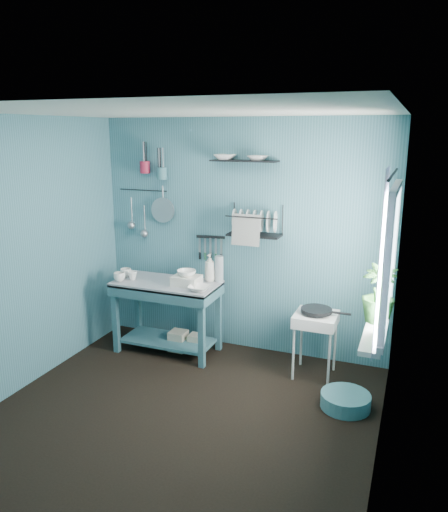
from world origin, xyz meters
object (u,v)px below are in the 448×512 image
(soap_bottle, at_px, (210,268))
(colander, at_px, (163,210))
(potted_plant, at_px, (379,293))
(dish_rack, at_px, (255,220))
(utensil_cup_teal, at_px, (162,173))
(water_bottle, at_px, (219,269))
(work_counter, at_px, (167,317))
(wash_tub, at_px, (187,280))
(mug_left, at_px, (119,277))
(frying_pan, at_px, (316,310))
(utensil_cup_magenta, at_px, (145,167))
(storage_tin_large, at_px, (178,341))
(mug_right, at_px, (126,273))
(hotplate_stand, at_px, (315,345))
(mug_mid, at_px, (132,276))
(floor_basin, at_px, (345,401))
(storage_tin_small, at_px, (196,343))

(soap_bottle, relative_size, colander, 1.07)
(potted_plant, bearing_deg, colander, 161.07)
(dish_rack, relative_size, potted_plant, 1.13)
(utensil_cup_teal, xyz_separation_m, colander, (-0.02, 0.03, -0.41))
(water_bottle, xyz_separation_m, utensil_cup_teal, (-0.72, 0.12, 0.98))
(work_counter, xyz_separation_m, colander, (-0.22, 0.37, 1.10))
(dish_rack, relative_size, utensil_cup_teal, 4.23)
(wash_tub, xyz_separation_m, potted_plant, (1.95, -0.44, 0.23))
(utensil_cup_teal, bearing_deg, mug_left, -119.20)
(wash_tub, bearing_deg, mug_left, -169.14)
(frying_pan, distance_m, utensil_cup_magenta, 2.41)
(mug_left, height_order, wash_tub, wash_tub)
(water_bottle, relative_size, potted_plant, 0.58)
(colander, height_order, storage_tin_large, colander)
(mug_right, xyz_separation_m, frying_pan, (2.11, 0.02, -0.16))
(wash_tub, xyz_separation_m, hotplate_stand, (1.36, 0.04, -0.52))
(potted_plant, relative_size, storage_tin_large, 2.21)
(potted_plant, bearing_deg, work_counter, 168.27)
(mug_mid, bearing_deg, water_bottle, 17.28)
(mug_mid, bearing_deg, hotplate_stand, 2.40)
(colander, xyz_separation_m, storage_tin_large, (0.32, -0.32, -1.39))
(work_counter, distance_m, mug_left, 0.67)
(utensil_cup_teal, relative_size, floor_basin, 0.30)
(water_bottle, distance_m, storage_tin_large, 0.94)
(floor_basin, bearing_deg, mug_left, 172.64)
(storage_tin_small, bearing_deg, water_bottle, 32.47)
(mug_left, height_order, water_bottle, water_bottle)
(mug_mid, xyz_separation_m, water_bottle, (0.90, 0.28, 0.09))
(hotplate_stand, height_order, storage_tin_large, hotplate_stand)
(mug_mid, xyz_separation_m, soap_bottle, (0.80, 0.26, 0.10))
(work_counter, bearing_deg, mug_right, 179.41)
(frying_pan, bearing_deg, mug_mid, -177.60)
(frying_pan, xyz_separation_m, potted_plant, (0.59, -0.48, 0.39))
(wash_tub, height_order, colander, colander)
(work_counter, bearing_deg, dish_rack, 17.64)
(mug_left, relative_size, dish_rack, 0.22)
(work_counter, distance_m, wash_tub, 0.51)
(wash_tub, height_order, utensil_cup_magenta, utensil_cup_magenta)
(work_counter, relative_size, dish_rack, 2.03)
(wash_tub, distance_m, frying_pan, 1.37)
(soap_bottle, xyz_separation_m, dish_rack, (0.47, 0.09, 0.53))
(mug_mid, bearing_deg, wash_tub, 3.63)
(water_bottle, bearing_deg, mug_left, -159.19)
(utensil_cup_teal, xyz_separation_m, storage_tin_large, (0.30, -0.29, -1.80))
(mug_left, relative_size, storage_tin_large, 0.56)
(dish_rack, height_order, storage_tin_small, dish_rack)
(floor_basin, bearing_deg, storage_tin_large, 164.37)
(work_counter, bearing_deg, mug_mid, -171.62)
(work_counter, height_order, water_bottle, water_bottle)
(mug_mid, bearing_deg, soap_bottle, 18.00)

